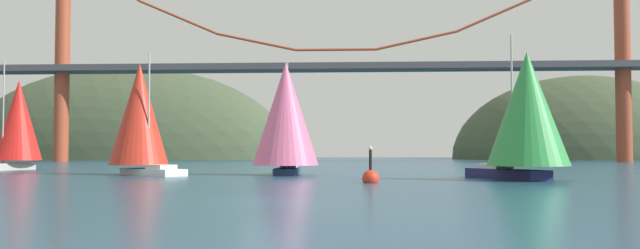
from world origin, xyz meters
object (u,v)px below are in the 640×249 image
object	(u,v)px
sailboat_pink_spinnaker	(286,115)
sailboat_green_sail	(526,111)
sailboat_red_spinnaker	(17,123)
channel_buoy	(371,177)
sailboat_scarlet_sail	(140,116)

from	to	relation	value
sailboat_pink_spinnaker	sailboat_green_sail	bearing A→B (deg)	-26.01
sailboat_red_spinnaker	channel_buoy	world-z (taller)	sailboat_red_spinnaker
sailboat_green_sail	sailboat_scarlet_sail	bearing A→B (deg)	163.81
sailboat_green_sail	sailboat_pink_spinnaker	world-z (taller)	sailboat_green_sail
sailboat_scarlet_sail	sailboat_pink_spinnaker	distance (m)	12.89
sailboat_green_sail	channel_buoy	bearing A→B (deg)	-160.48
channel_buoy	sailboat_red_spinnaker	bearing A→B (deg)	145.43
sailboat_pink_spinnaker	channel_buoy	bearing A→B (deg)	-61.43
sailboat_scarlet_sail	channel_buoy	world-z (taller)	sailboat_scarlet_sail
sailboat_green_sail	sailboat_scarlet_sail	world-z (taller)	sailboat_green_sail
sailboat_green_sail	sailboat_red_spinnaker	distance (m)	54.23
sailboat_pink_spinnaker	sailboat_red_spinnaker	bearing A→B (deg)	156.57
sailboat_pink_spinnaker	sailboat_scarlet_sail	bearing A→B (deg)	179.31
sailboat_red_spinnaker	channel_buoy	xyz separation A→B (m)	(38.23, -26.35, -4.81)
sailboat_green_sail	channel_buoy	size ratio (longest dim) A/B	4.02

